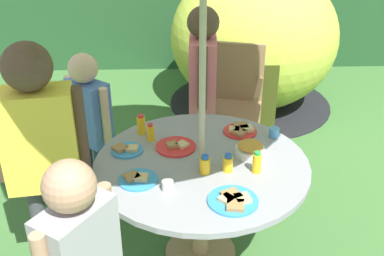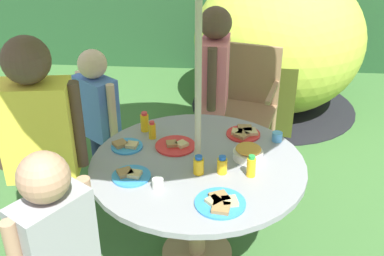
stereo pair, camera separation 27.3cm
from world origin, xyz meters
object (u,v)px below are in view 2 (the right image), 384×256
object	(u,v)px
plate_near_left	(244,133)
child_in_pink_shirt	(214,73)
garden_table	(198,179)
juice_bottle_center_front	(222,165)
juice_bottle_far_right	(251,166)
juice_bottle_center_back	(152,130)
snack_bowl	(248,152)
plate_back_edge	(126,146)
potted_plant	(41,125)
dome_tent	(278,41)
plate_far_left	(221,203)
wooden_chair	(245,99)
plate_mid_right	(131,175)
plate_front_edge	(176,145)
cup_near	(158,184)
juice_bottle_near_right	(199,165)
juice_bottle_mid_left	(145,122)
child_in_grey_shirt	(56,244)
child_in_yellow_shirt	(39,131)
child_in_blue_shirt	(97,108)
cup_far	(277,137)

from	to	relation	value
plate_near_left	child_in_pink_shirt	bearing A→B (deg)	108.80
garden_table	juice_bottle_center_front	world-z (taller)	juice_bottle_center_front
juice_bottle_far_right	garden_table	bearing A→B (deg)	158.70
juice_bottle_center_back	snack_bowl	bearing A→B (deg)	-18.48
plate_back_edge	potted_plant	bearing A→B (deg)	135.60
dome_tent	juice_bottle_center_back	world-z (taller)	dome_tent
potted_plant	plate_back_edge	world-z (taller)	plate_back_edge
garden_table	dome_tent	distance (m)	2.35
potted_plant	plate_far_left	size ratio (longest dim) A/B	2.46
plate_back_edge	wooden_chair	bearing A→B (deg)	55.41
dome_tent	juice_bottle_center_front	bearing A→B (deg)	-92.77
juice_bottle_far_right	juice_bottle_center_back	xyz separation A→B (m)	(-0.59, 0.37, -0.01)
snack_bowl	plate_mid_right	distance (m)	0.68
plate_front_edge	cup_near	bearing A→B (deg)	-96.04
potted_plant	plate_far_left	world-z (taller)	plate_far_left
plate_far_left	plate_mid_right	bearing A→B (deg)	157.10
potted_plant	juice_bottle_near_right	size ratio (longest dim) A/B	5.75
plate_mid_right	plate_back_edge	bearing A→B (deg)	105.58
child_in_pink_shirt	dome_tent	bearing A→B (deg)	159.45
juice_bottle_mid_left	cup_near	world-z (taller)	juice_bottle_mid_left
juice_bottle_center_back	child_in_grey_shirt	bearing A→B (deg)	-102.67
child_in_pink_shirt	juice_bottle_far_right	size ratio (longest dim) A/B	10.64
plate_mid_right	juice_bottle_center_front	world-z (taller)	juice_bottle_center_front
plate_far_left	plate_near_left	world-z (taller)	same
child_in_pink_shirt	plate_mid_right	world-z (taller)	child_in_pink_shirt
child_in_grey_shirt	plate_mid_right	size ratio (longest dim) A/B	5.74
plate_far_left	garden_table	bearing A→B (deg)	109.87
child_in_pink_shirt	plate_back_edge	bearing A→B (deg)	-27.64
potted_plant	juice_bottle_center_front	xyz separation A→B (m)	(1.49, -1.12, 0.41)
potted_plant	cup_near	world-z (taller)	cup_near
child_in_yellow_shirt	plate_far_left	size ratio (longest dim) A/B	5.65
juice_bottle_near_right	juice_bottle_center_back	distance (m)	0.48
garden_table	juice_bottle_mid_left	size ratio (longest dim) A/B	9.44
child_in_yellow_shirt	juice_bottle_far_right	size ratio (longest dim) A/B	11.40
garden_table	child_in_blue_shirt	xyz separation A→B (m)	(-0.73, 0.58, 0.16)
plate_mid_right	child_in_pink_shirt	bearing A→B (deg)	69.99
plate_far_left	juice_bottle_mid_left	distance (m)	0.89
child_in_pink_shirt	plate_near_left	world-z (taller)	child_in_pink_shirt
child_in_pink_shirt	plate_mid_right	xyz separation A→B (m)	(-0.41, -1.12, -0.16)
garden_table	juice_bottle_near_right	bearing A→B (deg)	-83.86
juice_bottle_near_right	juice_bottle_mid_left	size ratio (longest dim) A/B	0.84
child_in_yellow_shirt	juice_bottle_center_back	xyz separation A→B (m)	(0.54, 0.38, -0.18)
child_in_blue_shirt	juice_bottle_center_back	bearing A→B (deg)	1.71
plate_back_edge	cup_near	world-z (taller)	cup_near
plate_back_edge	cup_far	bearing A→B (deg)	9.23
wooden_chair	plate_far_left	world-z (taller)	wooden_chair
dome_tent	plate_near_left	xyz separation A→B (m)	(-0.38, -1.91, -0.01)
potted_plant	plate_front_edge	size ratio (longest dim) A/B	2.59
snack_bowl	juice_bottle_center_front	distance (m)	0.22
plate_far_left	child_in_blue_shirt	bearing A→B (deg)	132.04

